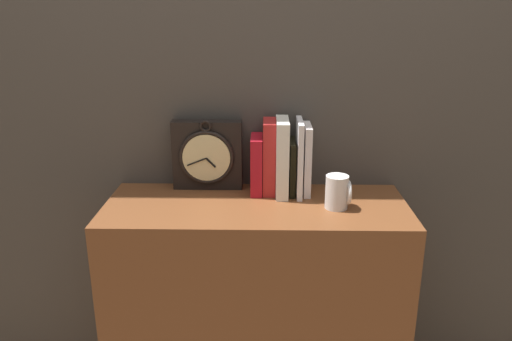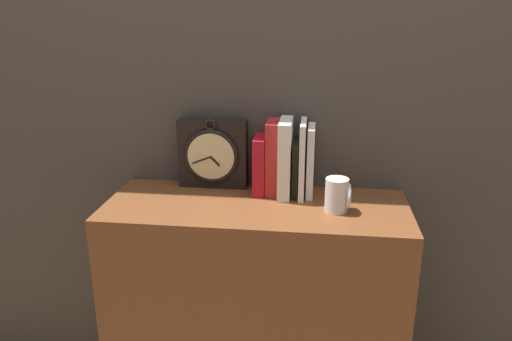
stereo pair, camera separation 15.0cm
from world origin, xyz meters
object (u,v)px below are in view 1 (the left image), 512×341
Objects in this scene: book_slot0_red at (257,165)px; mug at (338,192)px; book_slot5_white at (307,159)px; book_slot4_white at (299,158)px; book_slot3_black at (292,167)px; book_slot1_red at (269,157)px; clock at (207,155)px; book_slot2_white at (282,157)px.

book_slot0_red reaches higher than mug.
mug is (0.09, -0.13, -0.06)m from book_slot5_white.
mug is at bearing -47.71° from book_slot4_white.
book_slot4_white reaches higher than book_slot5_white.
book_slot0_red reaches higher than book_slot3_black.
book_slot0_red is at bearing -176.73° from book_slot1_red.
clock is at bearing 173.22° from book_slot3_black.
book_slot2_white is at bearing -161.17° from book_slot3_black.
book_slot4_white reaches higher than book_slot1_red.
book_slot0_red is 0.14m from book_slot4_white.
book_slot5_white reaches higher than book_slot0_red.
book_slot1_red is 2.33× the size of mug.
book_slot5_white is (0.05, 0.00, 0.03)m from book_slot3_black.
book_slot4_white is 2.37× the size of mug.
clock is at bearing 171.87° from book_slot1_red.
book_slot2_white reaches higher than book_slot4_white.
clock is 1.06× the size of book_slot5_white.
book_slot5_white reaches higher than mug.
clock is at bearing 169.23° from book_slot0_red.
clock is at bearing 169.72° from book_slot2_white.
book_slot5_white reaches higher than book_slot3_black.
book_slot1_red reaches higher than mug.
clock is 0.45m from mug.
book_slot2_white is (0.24, -0.04, 0.01)m from clock.
book_slot2_white is at bearing -171.42° from book_slot5_white.
mug is at bearing -33.56° from book_slot1_red.
clock is 0.98× the size of book_slot4_white.
clock is 1.28× the size of book_slot0_red.
book_slot5_white is 2.20× the size of mug.
book_slot2_white is at bearing -20.52° from book_slot1_red.
book_slot3_black reaches higher than mug.
book_slot0_red is 0.83× the size of book_slot5_white.
book_slot0_red is at bearing 170.74° from book_slot2_white.
book_slot5_white is at bearing 122.61° from mug.
book_slot2_white reaches higher than clock.
book_slot5_white is at bearing 0.91° from book_slot3_black.
book_slot1_red is at bearing 176.99° from book_slot3_black.
book_slot0_red is at bearing 179.67° from book_slot5_white.
book_slot3_black is at bearing 18.83° from book_slot2_white.
book_slot1_red is (0.04, 0.00, 0.03)m from book_slot0_red.
book_slot2_white reaches higher than mug.
book_slot3_black is at bearing -3.01° from book_slot1_red.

